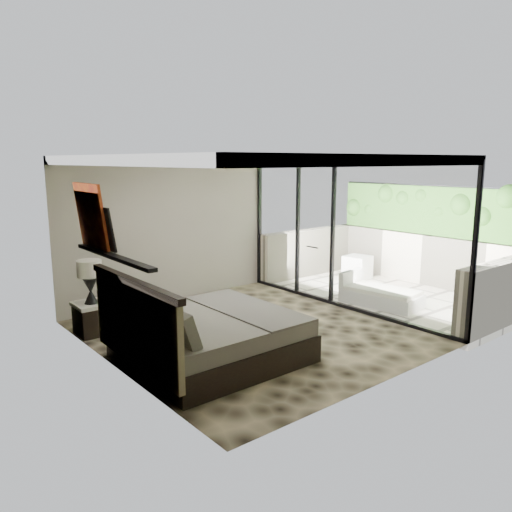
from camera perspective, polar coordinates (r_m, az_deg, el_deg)
floor at (r=8.14m, az=-0.76°, el=-8.72°), size 5.00×5.00×0.00m
ceiling at (r=7.66m, az=-0.81°, el=11.34°), size 4.50×5.00×0.02m
back_wall at (r=9.83m, az=-9.85°, el=2.96°), size 4.50×0.02×2.80m
left_wall at (r=6.65m, az=-16.10°, el=-1.08°), size 0.02×5.00×2.80m
glass_wall at (r=9.33m, az=10.13°, el=2.52°), size 0.08×5.00×2.80m
terrace_slab at (r=10.78m, az=15.11°, el=-4.49°), size 3.00×5.00×0.12m
parapet_far at (r=11.75m, az=19.12°, el=-0.41°), size 0.30×5.00×1.10m
foliage_hedge at (r=11.59m, az=19.46°, el=4.93°), size 0.36×4.60×1.10m
picture_ledge at (r=6.74m, az=-16.01°, el=-0.05°), size 0.12×2.20×0.05m
bed at (r=6.97m, az=-5.88°, el=-9.00°), size 2.26×2.19×1.25m
nightstand at (r=8.40m, az=-18.12°, el=-6.68°), size 0.55×0.55×0.54m
table_lamp at (r=8.18m, az=-18.47°, el=-2.17°), size 0.38×0.38×0.69m
abstract_canvas at (r=7.27m, az=-18.37°, el=4.38°), size 0.13×0.90×0.90m
framed_print at (r=7.00m, az=-16.91°, el=3.00°), size 0.11×0.50×0.60m
ottoman at (r=11.88m, az=11.50°, el=-1.28°), size 0.63×0.63×0.54m
lounger at (r=9.89m, az=13.88°, el=-4.38°), size 0.93×1.56×0.58m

